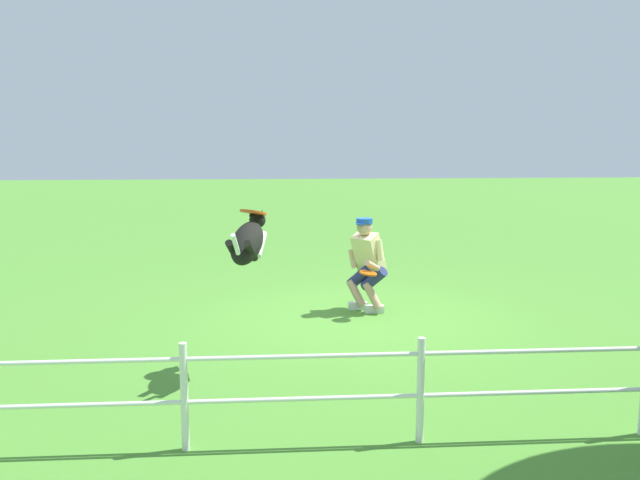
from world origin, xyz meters
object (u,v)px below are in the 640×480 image
object	(u,v)px
dog	(248,241)
frisbee_held	(368,273)
person	(367,261)
frisbee_flying	(253,212)

from	to	relation	value
dog	frisbee_held	world-z (taller)	dog
dog	frisbee_held	size ratio (longest dim) A/B	4.56
person	frisbee_flying	distance (m)	2.79
dog	frisbee_flying	world-z (taller)	frisbee_flying
dog	frisbee_held	bearing A→B (deg)	-23.51
frisbee_flying	dog	bearing A→B (deg)	78.37
frisbee_held	frisbee_flying	bearing A→B (deg)	51.15
dog	frisbee_flying	bearing A→B (deg)	1.28
frisbee_held	dog	bearing A→B (deg)	53.58
person	dog	xyz separation A→B (m)	(1.53, 2.41, 0.67)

